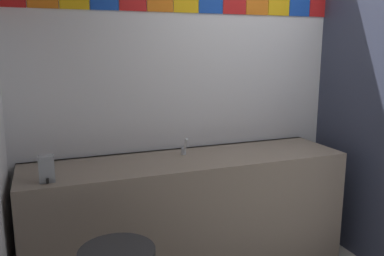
% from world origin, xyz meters
% --- Properties ---
extents(wall_back, '(4.43, 0.09, 2.89)m').
position_xyz_m(wall_back, '(0.00, 1.46, 1.45)').
color(wall_back, silver).
rests_on(wall_back, ground_plane).
extents(vanity_counter, '(2.33, 0.60, 0.89)m').
position_xyz_m(vanity_counter, '(-1.00, 1.12, 0.45)').
color(vanity_counter, gray).
rests_on(vanity_counter, ground_plane).
extents(faucet_center, '(0.04, 0.10, 0.14)m').
position_xyz_m(faucet_center, '(-1.00, 1.21, 0.94)').
color(faucet_center, silver).
rests_on(faucet_center, vanity_counter).
extents(soap_dispenser, '(0.09, 0.09, 0.16)m').
position_xyz_m(soap_dispenser, '(-1.97, 0.94, 0.96)').
color(soap_dispenser, gray).
rests_on(soap_dispenser, vanity_counter).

